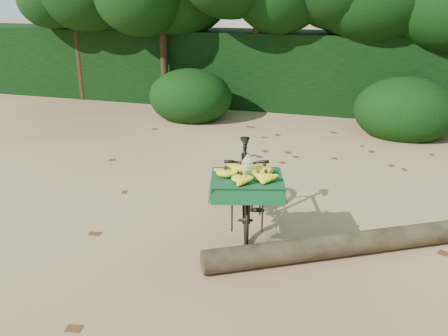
% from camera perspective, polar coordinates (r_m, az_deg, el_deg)
% --- Properties ---
extents(ground, '(80.00, 80.00, 0.00)m').
position_cam_1_polar(ground, '(6.10, 8.23, -5.84)').
color(ground, tan).
rests_on(ground, ground).
extents(vendor_bicycle, '(1.08, 1.87, 1.04)m').
position_cam_1_polar(vendor_bicycle, '(5.59, 2.56, -2.17)').
color(vendor_bicycle, black).
rests_on(vendor_bicycle, ground).
extents(fallen_log, '(3.11, 1.98, 0.25)m').
position_cam_1_polar(fallen_log, '(5.40, 15.92, -8.63)').
color(fallen_log, brown).
rests_on(fallen_log, ground).
extents(hedge_backdrop, '(26.00, 1.80, 1.80)m').
position_cam_1_polar(hedge_backdrop, '(11.90, 13.41, 11.21)').
color(hedge_backdrop, black).
rests_on(hedge_backdrop, ground).
extents(tree_row, '(14.50, 2.00, 4.00)m').
position_cam_1_polar(tree_row, '(11.05, 10.07, 16.54)').
color(tree_row, black).
rests_on(tree_row, ground).
extents(bush_clumps, '(8.80, 1.70, 0.90)m').
position_cam_1_polar(bush_clumps, '(9.99, 15.20, 6.76)').
color(bush_clumps, black).
rests_on(bush_clumps, ground).
extents(leaf_litter, '(7.00, 7.30, 0.01)m').
position_cam_1_polar(leaf_litter, '(6.69, 9.13, -3.44)').
color(leaf_litter, '#522C16').
rests_on(leaf_litter, ground).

